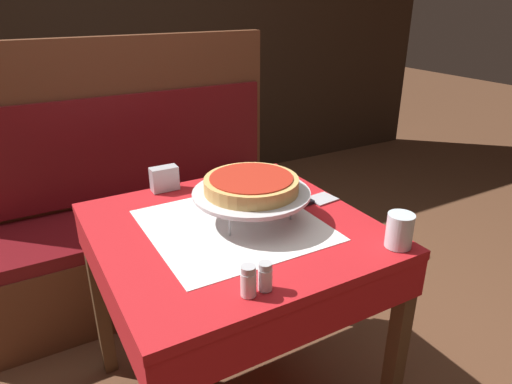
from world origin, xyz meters
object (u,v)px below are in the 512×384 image
(booth_bench, at_px, (141,227))
(water_glass_near, at_px, (400,230))
(dining_table_rear, at_px, (98,136))
(pizza_pan_stand, at_px, (251,194))
(pizza_server, at_px, (305,204))
(pepper_shaker, at_px, (265,276))
(deep_dish_pizza, at_px, (251,184))
(dining_table_front, at_px, (234,251))
(napkin_holder, at_px, (164,179))
(condiment_caddy, at_px, (104,110))
(salt_shaker, at_px, (248,281))

(booth_bench, bearing_deg, water_glass_near, -70.70)
(dining_table_rear, xyz_separation_m, pizza_pan_stand, (0.16, -1.64, 0.21))
(pizza_server, xyz_separation_m, pepper_shaker, (-0.37, -0.36, 0.03))
(deep_dish_pizza, bearing_deg, dining_table_front, -175.77)
(deep_dish_pizza, relative_size, napkin_holder, 3.00)
(pizza_server, bearing_deg, pizza_pan_stand, -178.96)
(dining_table_front, distance_m, napkin_holder, 0.41)
(pizza_server, height_order, napkin_holder, napkin_holder)
(pizza_server, relative_size, condiment_caddy, 1.96)
(dining_table_front, distance_m, condiment_caddy, 1.67)
(dining_table_front, distance_m, deep_dish_pizza, 0.23)
(dining_table_rear, bearing_deg, condiment_caddy, 23.18)
(pizza_server, xyz_separation_m, salt_shaker, (-0.42, -0.36, 0.04))
(pizza_server, bearing_deg, dining_table_rear, 102.86)
(booth_bench, bearing_deg, pepper_shaker, -90.50)
(condiment_caddy, bearing_deg, napkin_holder, -93.05)
(water_glass_near, xyz_separation_m, salt_shaker, (-0.49, 0.01, -0.01))
(napkin_holder, bearing_deg, pizza_server, -44.15)
(dining_table_rear, xyz_separation_m, booth_bench, (0.01, -0.76, -0.28))
(dining_table_front, bearing_deg, dining_table_rear, 93.09)
(pepper_shaker, relative_size, napkin_holder, 0.76)
(booth_bench, height_order, pizza_pan_stand, booth_bench)
(pizza_pan_stand, xyz_separation_m, water_glass_near, (0.29, -0.36, -0.04))
(water_glass_near, bearing_deg, dining_table_front, 135.05)
(booth_bench, distance_m, napkin_holder, 0.67)
(pizza_pan_stand, bearing_deg, booth_bench, 99.48)
(dining_table_front, height_order, booth_bench, booth_bench)
(booth_bench, height_order, condiment_caddy, booth_bench)
(water_glass_near, height_order, condiment_caddy, condiment_caddy)
(pizza_server, relative_size, pepper_shaker, 3.67)
(pizza_pan_stand, distance_m, pepper_shaker, 0.39)
(napkin_holder, bearing_deg, condiment_caddy, 86.95)
(dining_table_front, bearing_deg, booth_bench, 95.00)
(salt_shaker, xyz_separation_m, pepper_shaker, (0.05, -0.00, -0.00))
(booth_bench, height_order, pizza_server, booth_bench)
(condiment_caddy, bearing_deg, salt_shaker, -93.11)
(pepper_shaker, height_order, napkin_holder, napkin_holder)
(dining_table_rear, distance_m, pepper_shaker, 1.99)
(deep_dish_pizza, relative_size, salt_shaker, 3.67)
(salt_shaker, relative_size, napkin_holder, 0.82)
(booth_bench, bearing_deg, salt_shaker, -92.69)
(pizza_pan_stand, xyz_separation_m, deep_dish_pizza, (-0.00, 0.00, 0.03))
(pepper_shaker, distance_m, condiment_caddy, 2.02)
(pizza_pan_stand, relative_size, salt_shaker, 4.62)
(deep_dish_pizza, xyz_separation_m, pizza_server, (0.21, 0.00, -0.12))
(booth_bench, xyz_separation_m, water_glass_near, (0.43, -1.24, 0.45))
(pizza_pan_stand, relative_size, pizza_server, 1.35)
(booth_bench, distance_m, condiment_caddy, 0.89)
(deep_dish_pizza, height_order, pizza_server, deep_dish_pizza)
(dining_table_rear, distance_m, booth_bench, 0.81)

